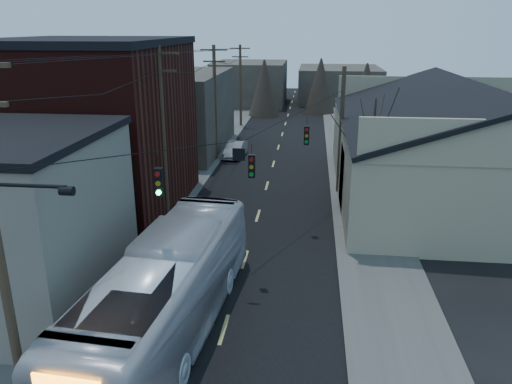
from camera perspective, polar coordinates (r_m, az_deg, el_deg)
road_surface at (r=39.71m, az=1.78°, el=2.47°), size 9.00×110.00×0.02m
sidewalk_left at (r=40.71m, az=-7.39°, el=2.80°), size 4.00×110.00×0.12m
sidewalk_right at (r=39.73m, az=11.17°, el=2.21°), size 4.00×110.00×0.12m
building_clapboard at (r=22.16m, az=-27.03°, el=-3.31°), size 8.00×8.00×7.00m
building_brick at (r=31.49m, az=-18.30°, el=6.65°), size 10.00×12.00×10.00m
building_left_far at (r=46.40m, az=-9.47°, el=8.99°), size 9.00×14.00×7.00m
warehouse at (r=35.49m, az=22.56°, el=3.60°), size 16.16×20.60×7.73m
building_far_left at (r=74.03m, az=-0.66°, el=12.32°), size 10.00×12.00×6.00m
building_far_right at (r=78.60m, az=9.47°, el=12.07°), size 12.00×14.00×5.00m
bare_tree at (r=29.20m, az=13.04°, el=3.41°), size 0.40×0.40×7.20m
utility_lines at (r=33.31m, az=-4.37°, el=8.05°), size 11.24×45.28×10.50m
bus at (r=18.66m, az=-10.13°, el=-11.21°), size 4.10×13.18×3.61m
parked_car at (r=43.76m, az=-2.37°, el=4.87°), size 1.68×4.11×1.33m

